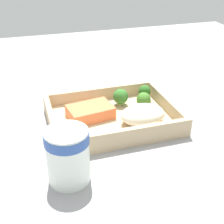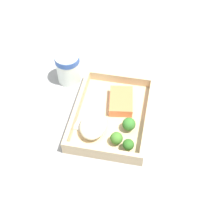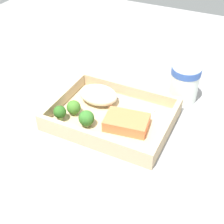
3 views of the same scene
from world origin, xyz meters
TOP-DOWN VIEW (x-y plane):
  - ground_plane at (0.00, 0.00)cm, footprint 160.00×160.00cm
  - takeout_tray at (0.00, 0.00)cm, footprint 28.51×21.52cm
  - tray_rim at (0.00, 0.00)cm, footprint 28.51×21.52cm
  - salmon_fillet at (-4.63, 1.85)cm, footprint 10.80×8.07cm
  - mashed_potatoes at (5.80, -4.14)cm, footprint 9.95×7.37cm
  - broccoli_floret_1 at (8.90, 2.93)cm, footprint 3.44×3.44cm
  - broccoli_floret_2 at (3.89, 5.47)cm, footprint 3.70×3.70cm
  - broccoli_floret_3 at (10.58, 6.36)cm, footprint 3.08×3.08cm
  - fork at (0.32, -7.73)cm, footprint 15.88×3.73cm
  - paper_cup at (-12.84, -16.35)cm, footprint 7.54×7.54cm
  - receipt_slip at (8.91, 24.48)cm, footprint 12.79×13.75cm

SIDE VIEW (x-z plane):
  - ground_plane at x=0.00cm, z-range -2.00..0.00cm
  - receipt_slip at x=8.91cm, z-range 0.00..0.24cm
  - takeout_tray at x=0.00cm, z-range 0.00..1.20cm
  - fork at x=0.32cm, z-range 1.20..1.64cm
  - salmon_fillet at x=-4.63cm, z-range 1.20..3.90cm
  - tray_rim at x=0.00cm, z-range 1.20..4.27cm
  - broccoli_floret_1 at x=8.90cm, z-range 1.27..4.98cm
  - mashed_potatoes at x=5.80cm, z-range 1.20..5.37cm
  - broccoli_floret_2 at x=3.89cm, z-range 1.34..5.48cm
  - broccoli_floret_3 at x=10.58cm, z-range 1.52..5.47cm
  - paper_cup at x=-12.84cm, z-range 0.59..10.59cm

